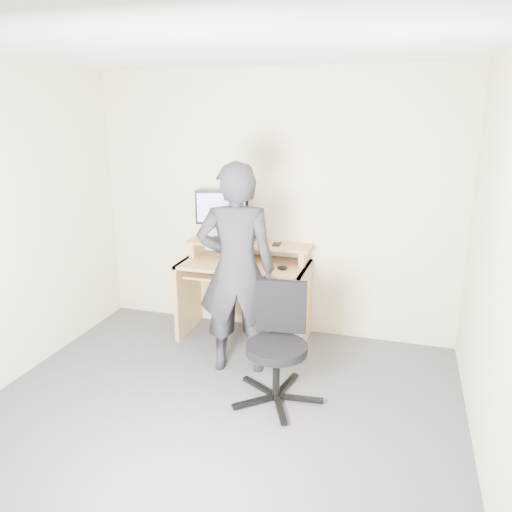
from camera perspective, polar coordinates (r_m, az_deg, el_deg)
The scene contains 14 objects.
ground at distance 3.70m, azimuth -5.48°, elevation -18.80°, with size 3.50×3.50×0.00m, color #525156.
back_wall at distance 4.77m, azimuth 2.01°, elevation 5.77°, with size 3.50×0.02×2.50m, color beige.
ceiling at distance 3.05m, azimuth -6.86°, elevation 23.30°, with size 3.50×3.50×0.02m, color white.
desk at distance 4.80m, azimuth -1.06°, elevation -2.84°, with size 1.20×0.60×0.91m.
monitor at distance 4.80m, azimuth -3.91°, elevation 5.20°, with size 0.50×0.17×0.48m.
external_drive at distance 4.76m, azimuth -1.09°, elevation 2.80°, with size 0.07×0.13×0.20m, color black.
travel_mug at distance 4.70m, azimuth -0.05°, elevation 2.60°, with size 0.09×0.09×0.19m, color #B3B3B8.
smartphone at distance 4.68m, azimuth 2.38°, elevation 1.35°, with size 0.07×0.13×0.01m, color black.
charger at distance 4.77m, azimuth -3.98°, elevation 1.78°, with size 0.04×0.04×0.04m, color black.
headphones at distance 4.84m, azimuth -1.49°, elevation 1.90°, with size 0.16×0.16×0.02m, color silver.
keyboard at distance 4.62m, azimuth -2.31°, elevation -2.05°, with size 0.46×0.18×0.03m, color black.
mouse at distance 4.47m, azimuth 3.00°, elevation -1.35°, with size 0.10×0.06×0.04m, color black.
office_chair at distance 3.79m, azimuth 2.53°, elevation -9.47°, with size 0.68×0.69×0.87m.
person at distance 4.05m, azimuth -2.24°, elevation -1.58°, with size 0.64×0.42×1.76m, color black.
Camera 1 is at (1.18, -2.79, 2.13)m, focal length 35.00 mm.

